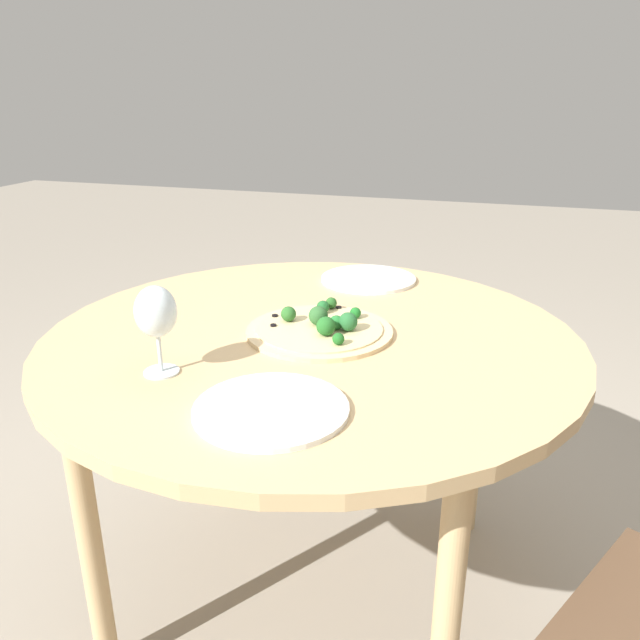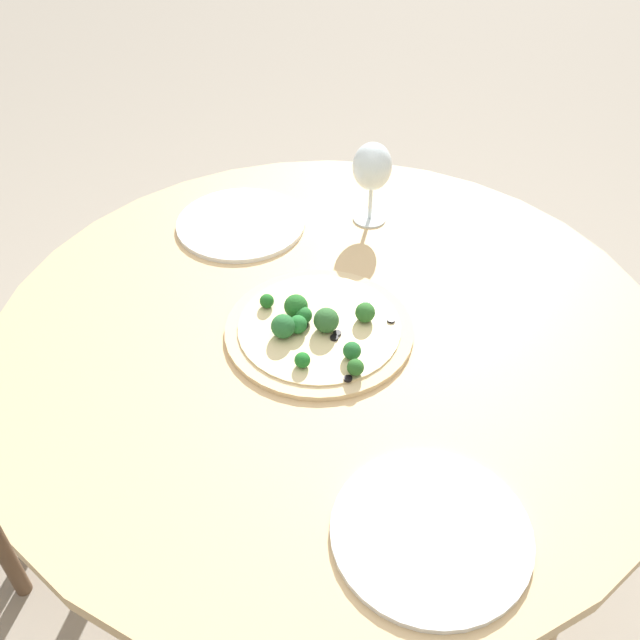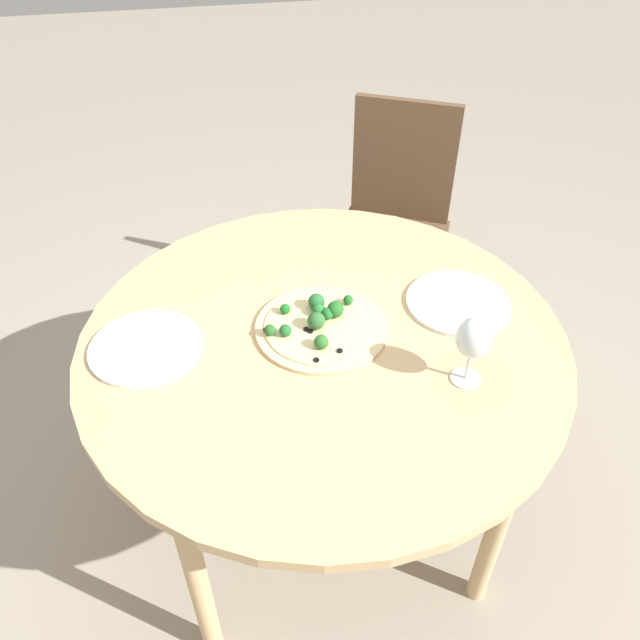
{
  "view_description": "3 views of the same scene",
  "coord_description": "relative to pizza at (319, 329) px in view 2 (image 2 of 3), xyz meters",
  "views": [
    {
      "loc": [
        1.23,
        0.4,
        1.24
      ],
      "look_at": [
        -0.0,
        0.02,
        0.75
      ],
      "focal_mm": 35.0,
      "sensor_mm": 36.0,
      "label": 1
    },
    {
      "loc": [
        -0.84,
        0.36,
        1.56
      ],
      "look_at": [
        -0.0,
        0.02,
        0.75
      ],
      "focal_mm": 40.0,
      "sensor_mm": 36.0,
      "label": 2
    },
    {
      "loc": [
        -0.23,
        -1.1,
        1.74
      ],
      "look_at": [
        -0.0,
        0.02,
        0.75
      ],
      "focal_mm": 35.0,
      "sensor_mm": 36.0,
      "label": 3
    }
  ],
  "objects": [
    {
      "name": "plate_near",
      "position": [
        -0.42,
        0.01,
        -0.01
      ],
      "size": [
        0.27,
        0.27,
        0.01
      ],
      "color": "silver",
      "rests_on": "dining_table"
    },
    {
      "name": "ground_plane",
      "position": [
        0.0,
        -0.02,
        -0.74
      ],
      "size": [
        12.0,
        12.0,
        0.0
      ],
      "primitive_type": "plane",
      "color": "gray"
    },
    {
      "name": "dining_table",
      "position": [
        0.0,
        -0.02,
        -0.08
      ],
      "size": [
        1.18,
        1.18,
        0.72
      ],
      "color": "tan",
      "rests_on": "ground_plane"
    },
    {
      "name": "plate_far",
      "position": [
        0.37,
        0.02,
        -0.01
      ],
      "size": [
        0.27,
        0.27,
        0.01
      ],
      "color": "silver",
      "rests_on": "dining_table"
    },
    {
      "name": "pizza",
      "position": [
        0.0,
        0.0,
        0.0
      ],
      "size": [
        0.33,
        0.33,
        0.06
      ],
      "color": "#DBBC89",
      "rests_on": "dining_table"
    },
    {
      "name": "wine_glass",
      "position": [
        0.29,
        -0.23,
        0.11
      ],
      "size": [
        0.08,
        0.08,
        0.17
      ],
      "color": "silver",
      "rests_on": "dining_table"
    }
  ]
}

